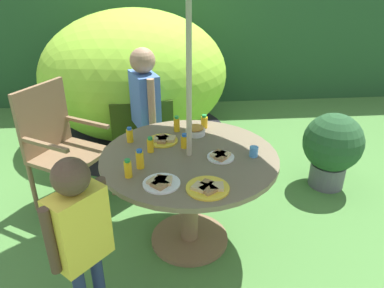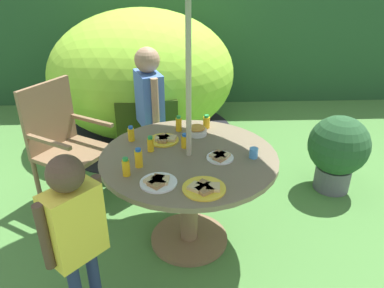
{
  "view_description": "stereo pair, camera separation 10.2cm",
  "coord_description": "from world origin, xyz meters",
  "px_view_note": "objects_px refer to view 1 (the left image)",
  "views": [
    {
      "loc": [
        -0.18,
        -2.22,
        1.96
      ],
      "look_at": [
        0.02,
        0.06,
        0.8
      ],
      "focal_mm": 34.38,
      "sensor_mm": 36.0,
      "label": 1
    },
    {
      "loc": [
        -0.07,
        -2.22,
        1.96
      ],
      "look_at": [
        0.02,
        0.06,
        0.8
      ],
      "focal_mm": 34.38,
      "sensor_mm": 36.0,
      "label": 2
    }
  ],
  "objects_px": {
    "juice_bottle_far_left": "(177,124)",
    "juice_bottle_spot_a": "(128,169)",
    "plate_back_edge": "(161,183)",
    "plate_mid_left": "(208,188)",
    "dome_tent": "(135,76)",
    "plate_far_right": "(163,140)",
    "garden_table": "(189,177)",
    "juice_bottle_near_left": "(150,145)",
    "juice_bottle_mid_right": "(184,141)",
    "child_in_yellow_shirt": "(80,228)",
    "plate_near_right": "(221,156)",
    "snack_bowl": "(195,130)",
    "wooden_chair": "(58,141)",
    "juice_bottle_center_back": "(140,159)",
    "juice_bottle_front_edge": "(130,135)",
    "cup_near": "(254,152)",
    "potted_plant": "(332,147)",
    "juice_bottle_center_front": "(204,122)",
    "child_in_blue_shirt": "(145,100)"
  },
  "relations": [
    {
      "from": "juice_bottle_far_left",
      "to": "juice_bottle_spot_a",
      "type": "xyz_separation_m",
      "value": [
        -0.33,
        -0.65,
        -0.0
      ]
    },
    {
      "from": "plate_back_edge",
      "to": "plate_mid_left",
      "type": "bearing_deg",
      "value": -15.59
    },
    {
      "from": "dome_tent",
      "to": "plate_far_right",
      "type": "bearing_deg",
      "value": -87.12
    },
    {
      "from": "garden_table",
      "to": "juice_bottle_near_left",
      "type": "xyz_separation_m",
      "value": [
        -0.27,
        0.07,
        0.23
      ]
    },
    {
      "from": "juice_bottle_mid_right",
      "to": "juice_bottle_spot_a",
      "type": "xyz_separation_m",
      "value": [
        -0.37,
        -0.37,
        0.01
      ]
    },
    {
      "from": "child_in_yellow_shirt",
      "to": "juice_bottle_mid_right",
      "type": "relative_size",
      "value": 10.48
    },
    {
      "from": "plate_near_right",
      "to": "plate_mid_left",
      "type": "height_order",
      "value": "same"
    },
    {
      "from": "snack_bowl",
      "to": "plate_mid_left",
      "type": "height_order",
      "value": "snack_bowl"
    },
    {
      "from": "wooden_chair",
      "to": "plate_near_right",
      "type": "relative_size",
      "value": 5.73
    },
    {
      "from": "wooden_chair",
      "to": "juice_bottle_far_left",
      "type": "xyz_separation_m",
      "value": [
        0.99,
        -0.24,
        0.22
      ]
    },
    {
      "from": "child_in_yellow_shirt",
      "to": "snack_bowl",
      "type": "bearing_deg",
      "value": 7.87
    },
    {
      "from": "juice_bottle_center_back",
      "to": "juice_bottle_mid_right",
      "type": "bearing_deg",
      "value": 40.59
    },
    {
      "from": "plate_near_right",
      "to": "juice_bottle_spot_a",
      "type": "distance_m",
      "value": 0.63
    },
    {
      "from": "juice_bottle_spot_a",
      "to": "plate_mid_left",
      "type": "bearing_deg",
      "value": -21.03
    },
    {
      "from": "juice_bottle_near_left",
      "to": "juice_bottle_front_edge",
      "type": "xyz_separation_m",
      "value": [
        -0.15,
        0.17,
        0.0
      ]
    },
    {
      "from": "wooden_chair",
      "to": "juice_bottle_center_back",
      "type": "height_order",
      "value": "wooden_chair"
    },
    {
      "from": "garden_table",
      "to": "plate_back_edge",
      "type": "height_order",
      "value": "plate_back_edge"
    },
    {
      "from": "juice_bottle_front_edge",
      "to": "cup_near",
      "type": "distance_m",
      "value": 0.9
    },
    {
      "from": "potted_plant",
      "to": "juice_bottle_far_left",
      "type": "distance_m",
      "value": 1.52
    },
    {
      "from": "plate_far_right",
      "to": "plate_back_edge",
      "type": "relative_size",
      "value": 1.0
    },
    {
      "from": "garden_table",
      "to": "plate_far_right",
      "type": "distance_m",
      "value": 0.34
    },
    {
      "from": "plate_far_right",
      "to": "juice_bottle_center_front",
      "type": "height_order",
      "value": "juice_bottle_center_front"
    },
    {
      "from": "juice_bottle_center_back",
      "to": "juice_bottle_front_edge",
      "type": "height_order",
      "value": "juice_bottle_center_back"
    },
    {
      "from": "child_in_blue_shirt",
      "to": "child_in_yellow_shirt",
      "type": "relative_size",
      "value": 1.16
    },
    {
      "from": "snack_bowl",
      "to": "plate_far_right",
      "type": "xyz_separation_m",
      "value": [
        -0.25,
        -0.1,
        -0.02
      ]
    },
    {
      "from": "snack_bowl",
      "to": "juice_bottle_center_front",
      "type": "xyz_separation_m",
      "value": [
        0.08,
        0.13,
        0.01
      ]
    },
    {
      "from": "juice_bottle_center_front",
      "to": "plate_mid_left",
      "type": "bearing_deg",
      "value": -95.32
    },
    {
      "from": "potted_plant",
      "to": "child_in_blue_shirt",
      "type": "xyz_separation_m",
      "value": [
        -1.7,
        0.25,
        0.41
      ]
    },
    {
      "from": "snack_bowl",
      "to": "juice_bottle_front_edge",
      "type": "xyz_separation_m",
      "value": [
        -0.49,
        -0.08,
        0.02
      ]
    },
    {
      "from": "wooden_chair",
      "to": "dome_tent",
      "type": "height_order",
      "value": "dome_tent"
    },
    {
      "from": "dome_tent",
      "to": "juice_bottle_near_left",
      "type": "xyz_separation_m",
      "value": [
        0.21,
        -1.96,
        0.07
      ]
    },
    {
      "from": "wooden_chair",
      "to": "potted_plant",
      "type": "xyz_separation_m",
      "value": [
        2.43,
        0.02,
        -0.17
      ]
    },
    {
      "from": "dome_tent",
      "to": "juice_bottle_front_edge",
      "type": "relative_size",
      "value": 21.12
    },
    {
      "from": "potted_plant",
      "to": "juice_bottle_center_back",
      "type": "height_order",
      "value": "juice_bottle_center_back"
    },
    {
      "from": "potted_plant",
      "to": "juice_bottle_center_back",
      "type": "xyz_separation_m",
      "value": [
        -1.7,
        -0.81,
        0.4
      ]
    },
    {
      "from": "wooden_chair",
      "to": "plate_near_right",
      "type": "xyz_separation_m",
      "value": [
        1.26,
        -0.7,
        0.18
      ]
    },
    {
      "from": "juice_bottle_near_left",
      "to": "plate_far_right",
      "type": "bearing_deg",
      "value": 59.64
    },
    {
      "from": "juice_bottle_center_front",
      "to": "juice_bottle_front_edge",
      "type": "distance_m",
      "value": 0.61
    },
    {
      "from": "dome_tent",
      "to": "plate_near_right",
      "type": "relative_size",
      "value": 13.2
    },
    {
      "from": "child_in_yellow_shirt",
      "to": "juice_bottle_center_front",
      "type": "distance_m",
      "value": 1.37
    },
    {
      "from": "wooden_chair",
      "to": "juice_bottle_center_back",
      "type": "xyz_separation_m",
      "value": [
        0.73,
        -0.79,
        0.23
      ]
    },
    {
      "from": "potted_plant",
      "to": "plate_near_right",
      "type": "bearing_deg",
      "value": -148.07
    },
    {
      "from": "garden_table",
      "to": "juice_bottle_near_left",
      "type": "distance_m",
      "value": 0.36
    },
    {
      "from": "plate_mid_left",
      "to": "cup_near",
      "type": "xyz_separation_m",
      "value": [
        0.36,
        0.37,
        0.02
      ]
    },
    {
      "from": "juice_bottle_front_edge",
      "to": "juice_bottle_center_front",
      "type": "bearing_deg",
      "value": 19.92
    },
    {
      "from": "potted_plant",
      "to": "plate_near_right",
      "type": "distance_m",
      "value": 1.42
    },
    {
      "from": "potted_plant",
      "to": "cup_near",
      "type": "distance_m",
      "value": 1.24
    },
    {
      "from": "child_in_blue_shirt",
      "to": "cup_near",
      "type": "xyz_separation_m",
      "value": [
        0.76,
        -0.97,
        -0.04
      ]
    },
    {
      "from": "garden_table",
      "to": "snack_bowl",
      "type": "relative_size",
      "value": 8.18
    },
    {
      "from": "garden_table",
      "to": "juice_bottle_front_edge",
      "type": "height_order",
      "value": "juice_bottle_front_edge"
    }
  ]
}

